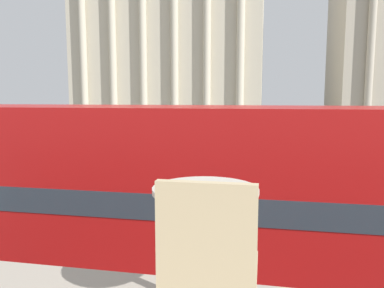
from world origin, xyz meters
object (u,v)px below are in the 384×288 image
Objects in this scene: cafe_dining_table at (205,221)px; traffic_light_near at (133,153)px; pedestrian_white at (32,185)px; pedestrian_grey at (141,148)px; cafe_chair_0 at (210,267)px; car_silver at (285,147)px; double_decker_bus at (190,203)px; plaza_building_left at (174,48)px; traffic_light_far at (331,131)px; pedestrian_olive at (362,186)px; traffic_light_mid at (127,132)px.

cafe_dining_table is 11.52m from traffic_light_near.
pedestrian_grey is (0.82, 10.90, -0.01)m from pedestrian_white.
pedestrian_white is (-8.62, 11.32, -2.68)m from cafe_chair_0.
cafe_chair_0 is at bearing -157.75° from car_silver.
traffic_light_near is (-4.28, 10.62, -1.30)m from cafe_dining_table.
plaza_building_left is (-11.04, 44.51, 8.72)m from double_decker_bus.
traffic_light_far is (4.36, 22.76, -1.37)m from cafe_chair_0.
cafe_dining_table is at bearing -138.95° from pedestrian_olive.
cafe_dining_table is 51.42m from plaza_building_left.
double_decker_bus is 6.83× the size of pedestrian_olive.
plaza_building_left is (-12.19, 49.96, 7.38)m from cafe_chair_0.
cafe_dining_table is at bearing 107.82° from cafe_chair_0.
pedestrian_grey is (-7.69, 21.69, -2.71)m from cafe_dining_table.
plaza_building_left is 29.01m from car_silver.
pedestrian_grey is at bearing 100.63° from traffic_light_mid.
plaza_building_left is at bearing 121.33° from traffic_light_far.
cafe_dining_table reaches higher than pedestrian_grey.
traffic_light_far is at bearing -58.67° from plaza_building_left.
car_silver is at bearing 122.16° from traffic_light_far.
cafe_dining_table reaches higher than pedestrian_olive.
traffic_light_near reaches higher than pedestrian_white.
cafe_dining_table is 0.20× the size of traffic_light_near.
double_decker_bus is at bearing -107.68° from traffic_light_far.
traffic_light_near is at bearing -126.97° from traffic_light_far.
traffic_light_near is 2.09× the size of pedestrian_white.
double_decker_bus is 21.61m from car_silver.
traffic_light_mid reaches higher than pedestrian_olive.
traffic_light_far is 2.22× the size of pedestrian_olive.
cafe_dining_table is 23.17m from pedestrian_grey.
cafe_chair_0 is 23.21m from traffic_light_far.
pedestrian_white is (-7.46, 5.87, -1.35)m from double_decker_bus.
car_silver is at bearing 93.09° from cafe_chair_0.
pedestrian_grey is at bearing 141.57° from car_silver.
cafe_chair_0 is 0.51× the size of pedestrian_white.
cafe_dining_table is at bearing 14.07° from pedestrian_white.
traffic_light_near reaches higher than pedestrian_olive.
pedestrian_olive is at bearing -91.85° from traffic_light_far.
cafe_chair_0 is 18.40m from traffic_light_mid.
cafe_dining_table is 0.18× the size of traffic_light_mid.
traffic_light_mid is 5.49m from pedestrian_grey.
traffic_light_far is at bearing 53.03° from traffic_light_near.
car_silver is at bearing 68.31° from pedestrian_olive.
traffic_light_far is (5.52, 17.31, -0.03)m from double_decker_bus.
traffic_light_mid is at bearing 118.80° from cafe_chair_0.
traffic_light_far is 0.85× the size of car_silver.
cafe_dining_table is at bearing -101.36° from traffic_light_far.
cafe_chair_0 is at bearing -78.40° from double_decker_bus.
double_decker_bus is 12.08× the size of cafe_chair_0.
traffic_light_near is 1.04× the size of traffic_light_far.
plaza_building_left is 5.88× the size of car_silver.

